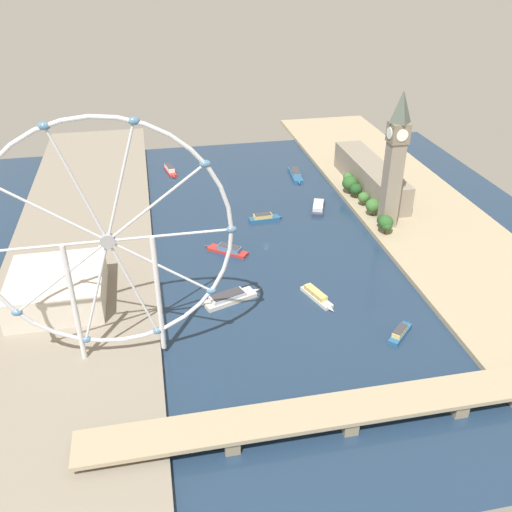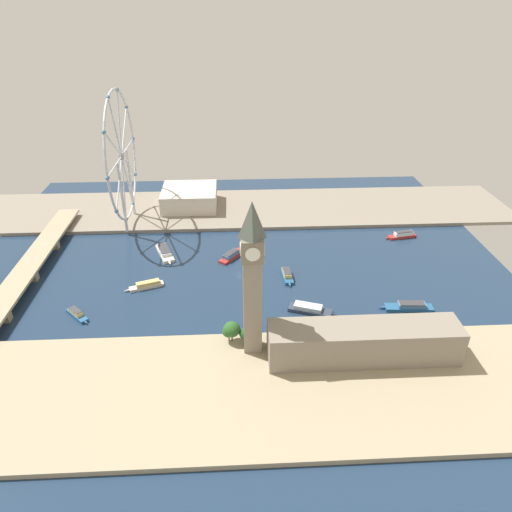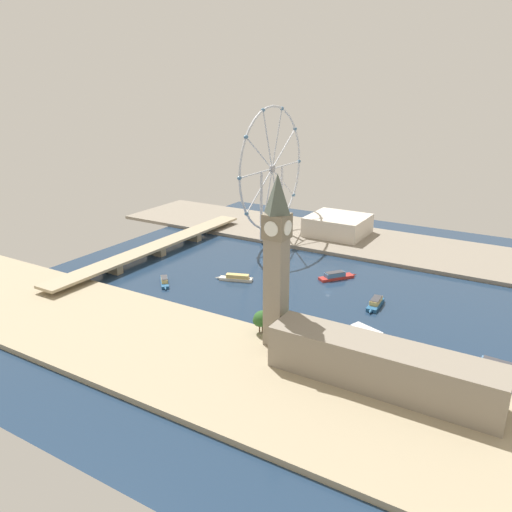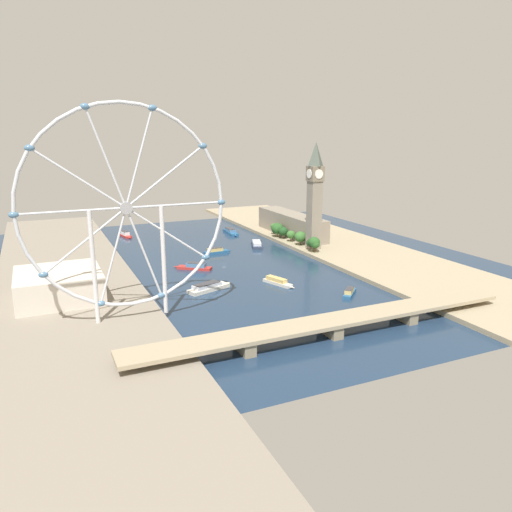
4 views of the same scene
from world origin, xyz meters
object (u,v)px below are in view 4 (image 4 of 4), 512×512
(clock_tower, at_px, (315,194))
(ferris_wheel, at_px, (126,210))
(tour_boat_1, at_px, (231,231))
(tour_boat_4, at_px, (195,267))
(tour_boat_3, at_px, (278,282))
(river_bridge, at_px, (330,323))
(tour_boat_6, at_px, (216,251))
(tour_boat_5, at_px, (125,234))
(tour_boat_7, at_px, (209,287))
(tour_boat_0, at_px, (257,244))
(tour_boat_2, at_px, (350,292))
(riverside_hall, at_px, (59,285))
(parliament_block, at_px, (291,224))

(clock_tower, distance_m, ferris_wheel, 202.27)
(tour_boat_1, bearing_deg, tour_boat_4, -28.92)
(tour_boat_3, relative_size, tour_boat_4, 1.02)
(river_bridge, distance_m, tour_boat_6, 188.92)
(tour_boat_5, distance_m, tour_boat_7, 198.97)
(tour_boat_0, height_order, tour_boat_5, tour_boat_5)
(tour_boat_2, distance_m, tour_boat_4, 123.17)
(tour_boat_1, height_order, tour_boat_3, tour_boat_1)
(clock_tower, xyz_separation_m, river_bridge, (85.46, 159.96, -43.72))
(tour_boat_4, bearing_deg, tour_boat_0, -108.75)
(ferris_wheel, distance_m, tour_boat_5, 244.80)
(ferris_wheel, distance_m, tour_boat_7, 90.34)
(riverside_hall, distance_m, tour_boat_3, 140.24)
(river_bridge, bearing_deg, tour_boat_4, -80.11)
(tour_boat_5, bearing_deg, tour_boat_6, 18.93)
(riverside_hall, relative_size, tour_boat_4, 1.88)
(tour_boat_3, bearing_deg, tour_boat_4, -165.78)
(riverside_hall, xyz_separation_m, tour_boat_2, (-170.31, 60.26, -9.68))
(riverside_hall, bearing_deg, tour_boat_1, -138.12)
(clock_tower, height_order, tour_boat_3, clock_tower)
(tour_boat_3, distance_m, tour_boat_6, 100.93)
(tour_boat_5, xyz_separation_m, tour_boat_7, (-19.88, 197.98, -0.18))
(parliament_block, distance_m, river_bridge, 241.23)
(clock_tower, distance_m, tour_boat_2, 127.28)
(tour_boat_6, bearing_deg, ferris_wheel, -130.01)
(tour_boat_2, distance_m, tour_boat_3, 50.62)
(tour_boat_1, distance_m, tour_boat_2, 215.61)
(ferris_wheel, xyz_separation_m, tour_boat_7, (-56.34, -36.46, -60.47))
(ferris_wheel, relative_size, tour_boat_2, 5.97)
(clock_tower, distance_m, tour_boat_6, 97.04)
(tour_boat_5, bearing_deg, tour_boat_0, 36.66)
(parliament_block, bearing_deg, ferris_wheel, 40.98)
(tour_boat_1, bearing_deg, riverside_hall, -44.05)
(tour_boat_1, xyz_separation_m, tour_boat_5, (102.26, -29.07, 0.34))
(tour_boat_2, relative_size, tour_boat_4, 0.71)
(clock_tower, height_order, tour_boat_7, clock_tower)
(tour_boat_3, bearing_deg, riverside_hall, -118.06)
(riverside_hall, xyz_separation_m, tour_boat_0, (-173.06, -89.92, -9.48))
(clock_tower, distance_m, tour_boat_0, 71.93)
(tour_boat_1, relative_size, tour_boat_4, 1.35)
(tour_boat_2, bearing_deg, ferris_wheel, 131.78)
(ferris_wheel, distance_m, tour_boat_3, 123.66)
(parliament_block, xyz_separation_m, tour_boat_4, (122.66, 72.20, -11.39))
(ferris_wheel, relative_size, tour_boat_6, 4.54)
(tour_boat_0, bearing_deg, tour_boat_1, 20.10)
(tour_boat_0, xyz_separation_m, tour_boat_7, (82.17, 103.50, 0.06))
(tour_boat_3, distance_m, tour_boat_5, 216.16)
(parliament_block, bearing_deg, tour_boat_3, 58.17)
(riverside_hall, bearing_deg, tour_boat_6, -148.57)
(riverside_hall, bearing_deg, tour_boat_5, -111.06)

